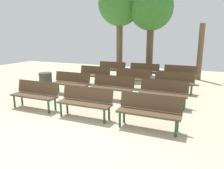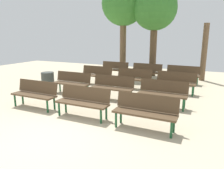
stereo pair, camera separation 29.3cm
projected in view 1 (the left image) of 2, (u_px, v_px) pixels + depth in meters
ground_plane at (51, 141)px, 4.78m from camera, size 24.00×24.00×0.00m
bench_r0_c0 at (35, 93)px, 6.83m from camera, size 1.60×0.48×0.87m
bench_r0_c1 at (86, 100)px, 6.07m from camera, size 1.60×0.49×0.87m
bench_r0_c2 at (149, 109)px, 5.32m from camera, size 1.60×0.49×0.87m
bench_r1_c0 at (71, 82)px, 8.54m from camera, size 1.60×0.48×0.87m
bench_r1_c1 at (113, 86)px, 7.83m from camera, size 1.60×0.49×0.87m
bench_r1_c2 at (163, 91)px, 7.08m from camera, size 1.60×0.49×0.87m
bench_r2_c0 at (94, 74)px, 10.30m from camera, size 1.61×0.50×0.87m
bench_r2_c1 at (132, 77)px, 9.53m from camera, size 1.61×0.51×0.87m
bench_r2_c2 at (174, 81)px, 8.77m from camera, size 1.61×0.52×0.87m
bench_r3_c0 at (111, 68)px, 12.07m from camera, size 1.60×0.50×0.87m
bench_r3_c1 at (144, 71)px, 11.34m from camera, size 1.61×0.50×0.87m
bench_r3_c2 at (180, 73)px, 10.58m from camera, size 1.62×0.56×0.87m
tree_0 at (151, 9)px, 11.89m from camera, size 2.48×2.48×5.09m
tree_1 at (120, 5)px, 12.43m from camera, size 2.56×2.56×5.45m
tree_2 at (200, 52)px, 11.15m from camera, size 0.28×0.28×2.96m
trash_bin at (46, 81)px, 9.37m from camera, size 0.56×0.56×0.74m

